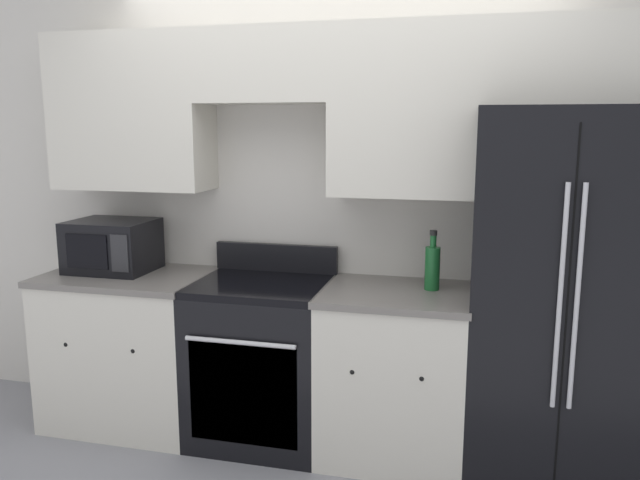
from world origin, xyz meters
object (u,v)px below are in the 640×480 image
object	(u,v)px
microwave	(113,246)
bottle	(432,266)
refrigerator	(556,295)
oven_range	(262,360)

from	to	relation	value
microwave	bottle	xyz separation A→B (m)	(1.85, 0.02, -0.03)
refrigerator	bottle	size ratio (longest dim) A/B	5.87
refrigerator	bottle	xyz separation A→B (m)	(-0.61, 0.01, 0.11)
bottle	oven_range	bearing A→B (deg)	-175.48
microwave	bottle	size ratio (longest dim) A/B	1.50
bottle	refrigerator	bearing A→B (deg)	-1.18
oven_range	microwave	xyz separation A→B (m)	(-0.94, 0.06, 0.60)
oven_range	microwave	world-z (taller)	microwave
oven_range	microwave	bearing A→B (deg)	176.60
refrigerator	microwave	bearing A→B (deg)	-179.90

